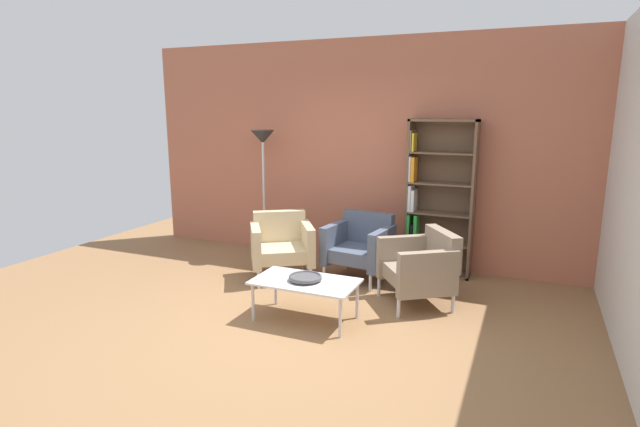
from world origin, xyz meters
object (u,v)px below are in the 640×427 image
at_px(armchair_spare_guest, 360,245).
at_px(armchair_near_window, 281,244).
at_px(floor_lamp_torchiere, 263,152).
at_px(bookshelf_tall, 435,201).
at_px(decorative_bowl, 305,277).
at_px(armchair_corner_red, 421,266).
at_px(coffee_table_low, 305,284).

distance_m(armchair_spare_guest, armchair_near_window, 0.95).
relative_size(armchair_near_window, floor_lamp_torchiere, 0.54).
height_order(bookshelf_tall, floor_lamp_torchiere, bookshelf_tall).
distance_m(decorative_bowl, armchair_spare_guest, 1.37).
bearing_deg(floor_lamp_torchiere, bookshelf_tall, 5.20).
height_order(decorative_bowl, armchair_near_window, armchair_near_window).
relative_size(armchair_corner_red, floor_lamp_torchiere, 0.54).
bearing_deg(bookshelf_tall, armchair_near_window, -150.99).
distance_m(bookshelf_tall, decorative_bowl, 2.17).
relative_size(bookshelf_tall, decorative_bowl, 5.94).
height_order(bookshelf_tall, decorative_bowl, bookshelf_tall).
bearing_deg(armchair_spare_guest, coffee_table_low, -86.97).
distance_m(armchair_near_window, floor_lamp_torchiere, 1.40).
relative_size(coffee_table_low, armchair_corner_red, 1.06).
xyz_separation_m(decorative_bowl, armchair_corner_red, (0.94, 0.85, -0.02)).
height_order(armchair_near_window, floor_lamp_torchiere, floor_lamp_torchiere).
relative_size(coffee_table_low, armchair_near_window, 1.06).
bearing_deg(decorative_bowl, armchair_spare_guest, 85.94).
relative_size(decorative_bowl, armchair_corner_red, 0.34).
xyz_separation_m(bookshelf_tall, armchair_near_window, (-1.65, -0.91, -0.50)).
bearing_deg(armchair_near_window, coffee_table_low, -85.46).
xyz_separation_m(bookshelf_tall, decorative_bowl, (-0.85, -1.94, -0.48)).
height_order(coffee_table_low, armchair_spare_guest, armchair_spare_guest).
relative_size(decorative_bowl, floor_lamp_torchiere, 0.18).
height_order(armchair_spare_guest, floor_lamp_torchiere, floor_lamp_torchiere).
height_order(bookshelf_tall, armchair_corner_red, bookshelf_tall).
bearing_deg(decorative_bowl, floor_lamp_torchiere, 129.45).
relative_size(bookshelf_tall, floor_lamp_torchiere, 1.09).
bearing_deg(armchair_spare_guest, armchair_corner_red, -24.04).
distance_m(decorative_bowl, armchair_near_window, 1.30).
bearing_deg(armchair_spare_guest, armchair_near_window, -152.47).
bearing_deg(bookshelf_tall, armchair_corner_red, -85.46).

